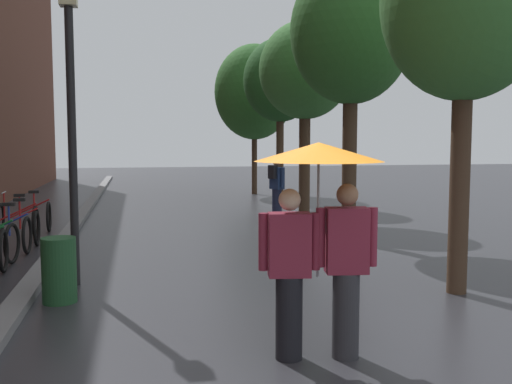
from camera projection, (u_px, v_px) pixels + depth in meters
name	position (u px, v px, depth m)	size (l,w,h in m)	color
ground_plane	(337.00, 379.00, 5.10)	(80.00, 80.00, 0.00)	#2D2D33
kerb_strip	(76.00, 223.00, 14.21)	(0.30, 36.00, 0.12)	slate
street_tree_0	(465.00, 2.00, 7.64)	(2.24, 2.24, 5.30)	#473323
street_tree_1	(351.00, 33.00, 11.69)	(2.48, 2.48, 5.78)	#473323
street_tree_2	(305.00, 72.00, 15.03)	(2.41, 2.41, 5.19)	#473323
street_tree_3	(280.00, 81.00, 18.72)	(2.40, 2.40, 5.38)	#473323
street_tree_4	(254.00, 92.00, 22.11)	(3.06, 3.06, 5.74)	#473323
parked_bicycle_6	(9.00, 228.00, 11.38)	(1.10, 0.74, 0.96)	black
parked_bicycle_7	(10.00, 221.00, 12.28)	(1.08, 0.70, 0.96)	black
parked_bicycle_8	(25.00, 216.00, 13.09)	(1.11, 0.75, 0.96)	black
couple_under_umbrella	(318.00, 210.00, 5.48)	(1.23, 1.23, 2.09)	black
street_lamp_post	(71.00, 112.00, 8.20)	(0.24, 0.24, 4.29)	black
litter_bin	(59.00, 270.00, 7.48)	(0.44, 0.44, 0.85)	#1E4C28
pedestrian_walking_midground	(277.00, 186.00, 15.52)	(0.43, 0.55, 1.60)	#1E233D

